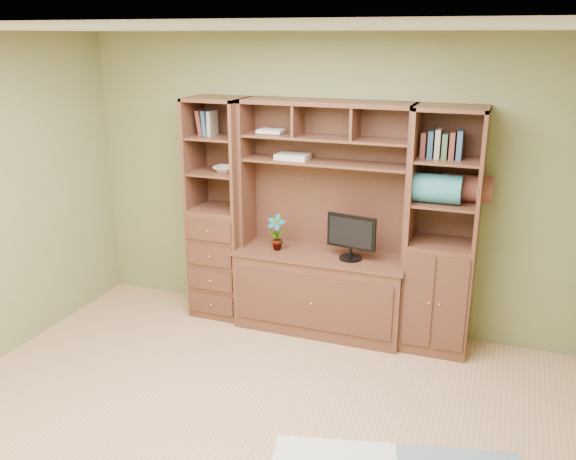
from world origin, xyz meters
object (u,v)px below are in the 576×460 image
at_px(center_hutch, 321,222).
at_px(right_tower, 443,233).
at_px(monitor, 351,229).
at_px(left_tower, 220,210).

height_order(center_hutch, right_tower, same).
bearing_deg(monitor, right_tower, 15.57).
bearing_deg(right_tower, left_tower, 180.00).
height_order(center_hutch, left_tower, same).
xyz_separation_m(center_hutch, left_tower, (-1.00, 0.04, 0.00)).
bearing_deg(right_tower, center_hutch, -177.77).
xyz_separation_m(right_tower, monitor, (-0.75, -0.07, -0.03)).
xyz_separation_m(center_hutch, right_tower, (1.02, 0.04, 0.00)).
xyz_separation_m(left_tower, right_tower, (2.02, 0.00, 0.00)).
bearing_deg(center_hutch, left_tower, 177.71).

